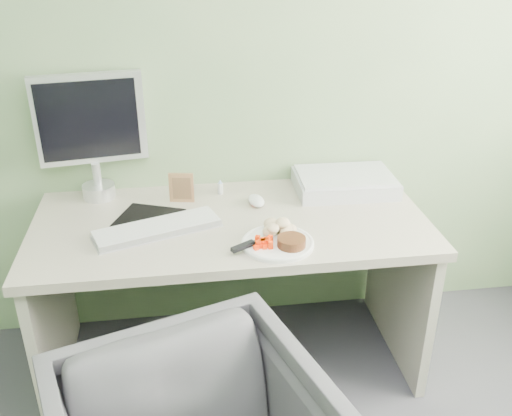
{
  "coord_description": "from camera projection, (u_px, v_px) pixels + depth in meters",
  "views": [
    {
      "loc": [
        -0.19,
        -0.42,
        1.81
      ],
      "look_at": [
        0.09,
        1.5,
        0.84
      ],
      "focal_mm": 40.0,
      "sensor_mm": 36.0,
      "label": 1
    }
  ],
  "objects": [
    {
      "name": "wall_back",
      "position": [
        219.0,
        47.0,
        2.37
      ],
      "size": [
        3.5,
        0.0,
        3.5
      ],
      "primitive_type": "plane",
      "rotation": [
        1.57,
        0.0,
        0.0
      ],
      "color": "gray",
      "rests_on": "floor"
    },
    {
      "name": "desk",
      "position": [
        232.0,
        258.0,
        2.4
      ],
      "size": [
        1.6,
        0.75,
        0.73
      ],
      "color": "#BCB39E",
      "rests_on": "floor"
    },
    {
      "name": "plate",
      "position": [
        278.0,
        243.0,
        2.13
      ],
      "size": [
        0.27,
        0.27,
        0.01
      ],
      "primitive_type": "cylinder",
      "color": "white",
      "rests_on": "desk"
    },
    {
      "name": "steak",
      "position": [
        291.0,
        242.0,
        2.1
      ],
      "size": [
        0.13,
        0.13,
        0.03
      ],
      "primitive_type": "cylinder",
      "rotation": [
        0.0,
        0.0,
        -0.23
      ],
      "color": "black",
      "rests_on": "plate"
    },
    {
      "name": "potato_pile",
      "position": [
        283.0,
        226.0,
        2.18
      ],
      "size": [
        0.12,
        0.09,
        0.06
      ],
      "primitive_type": "ellipsoid",
      "rotation": [
        0.0,
        0.0,
        0.01
      ],
      "color": "tan",
      "rests_on": "plate"
    },
    {
      "name": "carrot_heap",
      "position": [
        263.0,
        241.0,
        2.1
      ],
      "size": [
        0.07,
        0.06,
        0.04
      ],
      "primitive_type": "cube",
      "rotation": [
        0.0,
        0.0,
        0.1
      ],
      "color": "#FF3105",
      "rests_on": "plate"
    },
    {
      "name": "steak_knife",
      "position": [
        251.0,
        243.0,
        2.1
      ],
      "size": [
        0.23,
        0.15,
        0.02
      ],
      "rotation": [
        0.0,
        0.0,
        0.53
      ],
      "color": "silver",
      "rests_on": "plate"
    },
    {
      "name": "mousepad",
      "position": [
        149.0,
        218.0,
        2.33
      ],
      "size": [
        0.31,
        0.29,
        0.0
      ],
      "primitive_type": "cube",
      "rotation": [
        0.0,
        0.0,
        -0.38
      ],
      "color": "black",
      "rests_on": "desk"
    },
    {
      "name": "keyboard",
      "position": [
        157.0,
        228.0,
        2.22
      ],
      "size": [
        0.51,
        0.29,
        0.02
      ],
      "primitive_type": "cube",
      "rotation": [
        0.0,
        0.0,
        0.33
      ],
      "color": "white",
      "rests_on": "desk"
    },
    {
      "name": "computer_mouse",
      "position": [
        256.0,
        201.0,
        2.43
      ],
      "size": [
        0.08,
        0.12,
        0.04
      ],
      "primitive_type": "ellipsoid",
      "rotation": [
        0.0,
        0.0,
        0.18
      ],
      "color": "white",
      "rests_on": "desk"
    },
    {
      "name": "photo_frame",
      "position": [
        181.0,
        188.0,
        2.44
      ],
      "size": [
        0.11,
        0.03,
        0.13
      ],
      "primitive_type": "cube",
      "rotation": [
        0.0,
        0.0,
        -0.18
      ],
      "color": "#9E734A",
      "rests_on": "desk"
    },
    {
      "name": "eyedrop_bottle",
      "position": [
        220.0,
        187.0,
        2.53
      ],
      "size": [
        0.02,
        0.02,
        0.07
      ],
      "color": "white",
      "rests_on": "desk"
    },
    {
      "name": "scanner",
      "position": [
        345.0,
        183.0,
        2.56
      ],
      "size": [
        0.44,
        0.3,
        0.07
      ],
      "primitive_type": "cube",
      "rotation": [
        0.0,
        0.0,
        -0.02
      ],
      "color": "#B9BAC0",
      "rests_on": "desk"
    },
    {
      "name": "monitor",
      "position": [
        91.0,
        130.0,
        2.39
      ],
      "size": [
        0.45,
        0.15,
        0.54
      ],
      "rotation": [
        0.0,
        0.0,
        0.14
      ],
      "color": "silver",
      "rests_on": "desk"
    }
  ]
}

